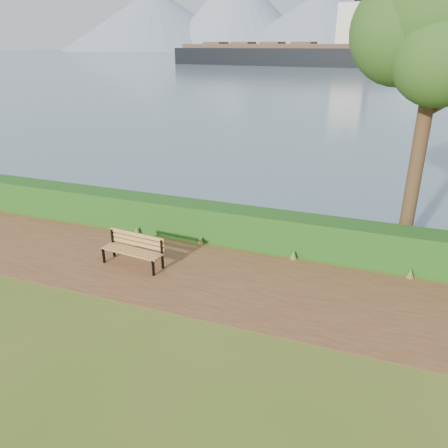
% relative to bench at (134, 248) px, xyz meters
% --- Properties ---
extents(ground, '(140.00, 140.00, 0.00)m').
position_rel_bench_xyz_m(ground, '(2.20, -0.29, -0.48)').
color(ground, '#4A5F1B').
rests_on(ground, ground).
extents(path, '(40.00, 3.40, 0.01)m').
position_rel_bench_xyz_m(path, '(2.20, 0.01, -0.48)').
color(path, brown).
rests_on(path, ground).
extents(hedge, '(32.00, 0.85, 1.00)m').
position_rel_bench_xyz_m(hedge, '(2.20, 2.31, 0.02)').
color(hedge, '#144513').
rests_on(hedge, ground).
extents(water, '(700.00, 510.00, 0.00)m').
position_rel_bench_xyz_m(water, '(2.20, 259.71, -0.48)').
color(water, '#3E5165').
rests_on(water, ground).
extents(mountains, '(585.00, 190.00, 70.00)m').
position_rel_bench_xyz_m(mountains, '(-6.97, 405.76, 27.21)').
color(mountains, gray).
rests_on(mountains, ground).
extents(bench, '(1.70, 0.65, 0.84)m').
position_rel_bench_xyz_m(bench, '(0.00, 0.00, 0.00)').
color(bench, black).
rests_on(bench, ground).
extents(tree, '(4.04, 3.37, 7.76)m').
position_rel_bench_xyz_m(tree, '(6.50, 3.24, 5.29)').
color(tree, '#372516').
rests_on(tree, ground).
extents(cargo_ship, '(62.95, 18.36, 18.88)m').
position_rel_bench_xyz_m(cargo_ship, '(-22.66, 115.48, 2.33)').
color(cargo_ship, black).
rests_on(cargo_ship, ground).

